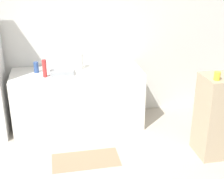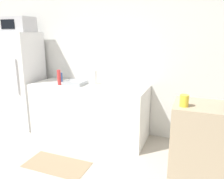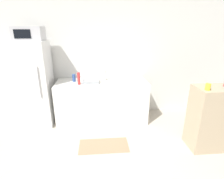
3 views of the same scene
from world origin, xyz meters
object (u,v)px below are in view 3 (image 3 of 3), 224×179
(refrigerator, at_px, (37,84))
(bottle_short, at_px, (74,78))
(bottle_tall, at_px, (79,78))
(microwave, at_px, (29,34))
(jar, at_px, (208,87))
(paper_towel_roll, at_px, (104,75))

(refrigerator, relative_size, bottle_short, 11.04)
(bottle_tall, bearing_deg, microwave, 170.55)
(jar, bearing_deg, refrigerator, 157.13)
(refrigerator, relative_size, jar, 16.92)
(bottle_tall, height_order, jar, jar)
(bottle_tall, relative_size, paper_towel_roll, 1.06)
(microwave, bearing_deg, paper_towel_roll, 4.82)
(bottle_short, relative_size, jar, 1.53)
(jar, xyz_separation_m, paper_towel_roll, (-1.46, 1.30, -0.13))
(refrigerator, bearing_deg, jar, -22.87)
(jar, bearing_deg, paper_towel_roll, 138.22)
(bottle_tall, xyz_separation_m, bottle_short, (-0.12, 0.22, -0.04))
(bottle_short, xyz_separation_m, paper_towel_roll, (0.62, 0.04, 0.04))
(refrigerator, xyz_separation_m, jar, (2.82, -1.19, 0.27))
(microwave, relative_size, bottle_tall, 2.10)
(bottle_short, distance_m, paper_towel_roll, 0.62)
(bottle_tall, distance_m, bottle_short, 0.25)
(paper_towel_roll, bearing_deg, jar, -41.78)
(refrigerator, distance_m, bottle_short, 0.75)
(bottle_short, bearing_deg, refrigerator, -174.46)
(bottle_short, distance_m, jar, 2.44)
(microwave, relative_size, jar, 5.10)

